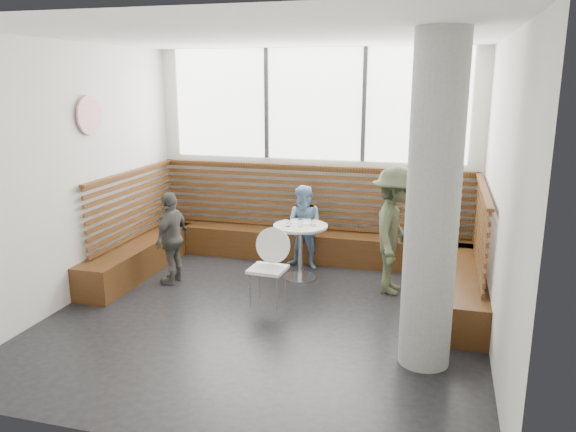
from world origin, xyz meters
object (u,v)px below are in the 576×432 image
(cafe_table, at_px, (300,240))
(child_left, at_px, (172,238))
(concrete_column, at_px, (433,206))
(adult_man, at_px, (395,231))
(cafe_chair, at_px, (269,260))
(child_back, at_px, (305,228))

(cafe_table, relative_size, child_left, 0.61)
(concrete_column, relative_size, adult_man, 1.91)
(cafe_chair, xyz_separation_m, child_left, (-1.50, 0.34, 0.08))
(concrete_column, relative_size, cafe_table, 4.11)
(child_back, bearing_deg, concrete_column, -46.07)
(adult_man, bearing_deg, child_back, 68.63)
(adult_man, bearing_deg, cafe_table, 86.16)
(concrete_column, xyz_separation_m, cafe_chair, (-1.94, 1.05, -1.04))
(cafe_table, bearing_deg, concrete_column, -48.36)
(cafe_chair, xyz_separation_m, adult_man, (1.46, 0.78, 0.28))
(cafe_table, xyz_separation_m, child_left, (-1.66, -0.61, 0.08))
(cafe_table, distance_m, cafe_chair, 0.97)
(cafe_chair, bearing_deg, adult_man, 32.03)
(concrete_column, distance_m, cafe_chair, 2.44)
(cafe_table, relative_size, adult_man, 0.46)
(cafe_chair, relative_size, adult_man, 0.56)
(child_back, bearing_deg, child_left, -139.11)
(cafe_chair, distance_m, child_left, 1.55)
(cafe_table, bearing_deg, adult_man, -7.56)
(child_back, bearing_deg, cafe_chair, -87.16)
(cafe_table, bearing_deg, child_back, 94.85)
(cafe_table, bearing_deg, child_left, -159.69)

